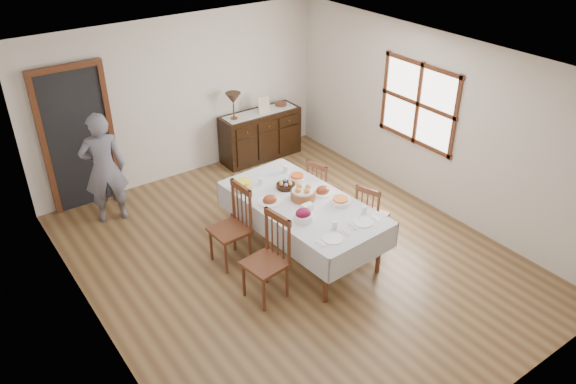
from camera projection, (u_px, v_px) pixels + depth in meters
ground at (292, 257)px, 7.45m from camera, size 6.00×6.00×0.00m
room_shell at (263, 136)px, 6.85m from camera, size 5.02×6.02×2.65m
dining_table at (302, 208)px, 7.23m from camera, size 1.29×2.32×0.77m
chair_left_near at (269, 257)px, 6.53m from camera, size 0.50×0.50×1.08m
chair_left_far at (233, 225)px, 7.13m from camera, size 0.47×0.47×1.08m
chair_right_near at (370, 214)px, 7.52m from camera, size 0.48×0.48×0.90m
chair_right_far at (322, 189)px, 8.07m from camera, size 0.46×0.46×0.93m
sideboard at (261, 135)px, 9.79m from camera, size 1.42×0.52×0.85m
person at (103, 165)px, 7.82m from camera, size 0.62×0.48×1.77m
bread_basket at (303, 194)px, 7.20m from camera, size 0.32×0.32×0.19m
egg_basket at (286, 185)px, 7.47m from camera, size 0.25×0.25×0.11m
ham_platter_a at (270, 200)px, 7.15m from camera, size 0.30×0.30×0.11m
ham_platter_b at (323, 191)px, 7.36m from camera, size 0.30×0.30×0.11m
beet_bowl at (303, 215)px, 6.76m from camera, size 0.23×0.23×0.16m
carrot_bowl at (297, 178)px, 7.63m from camera, size 0.22×0.22×0.09m
pineapple_bowl at (243, 186)px, 7.42m from camera, size 0.26×0.26×0.13m
casserole_dish at (341, 201)px, 7.13m from camera, size 0.26×0.26×0.08m
butter_dish at (307, 207)px, 7.01m from camera, size 0.15×0.10×0.07m
setting_left at (333, 234)px, 6.51m from camera, size 0.43×0.31×0.10m
setting_right at (363, 218)px, 6.81m from camera, size 0.43×0.31×0.10m
glass_far_a at (261, 181)px, 7.54m from camera, size 0.06×0.06×0.10m
glass_far_b at (286, 169)px, 7.85m from camera, size 0.07×0.07×0.10m
runner at (260, 112)px, 9.56m from camera, size 1.30×0.35×0.01m
table_lamp at (233, 99)px, 9.13m from camera, size 0.26×0.26×0.46m
picture_frame at (264, 105)px, 9.48m from camera, size 0.22×0.08×0.28m
deco_bowl at (281, 104)px, 9.82m from camera, size 0.20×0.20×0.06m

